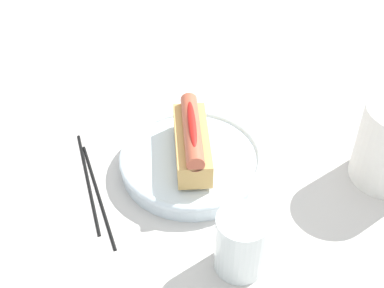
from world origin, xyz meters
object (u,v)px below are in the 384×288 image
object	(u,v)px
serving_bowl	(192,160)
water_glass	(241,244)
chopstick_near	(98,193)
chopstick_far	(88,181)
hotdog_front	(192,140)

from	to	relation	value
serving_bowl	water_glass	bearing A→B (deg)	5.16
chopstick_near	chopstick_far	world-z (taller)	same
chopstick_near	chopstick_far	xyz separation A→B (m)	(-0.03, -0.01, 0.00)
chopstick_far	water_glass	bearing A→B (deg)	39.30
hotdog_front	chopstick_far	bearing A→B (deg)	-93.54
chopstick_near	serving_bowl	bearing A→B (deg)	91.92
hotdog_front	chopstick_far	xyz separation A→B (m)	(-0.01, -0.16, -0.06)
serving_bowl	chopstick_far	size ratio (longest dim) A/B	1.02
serving_bowl	chopstick_far	bearing A→B (deg)	-93.54
water_glass	chopstick_far	size ratio (longest dim) A/B	0.41
serving_bowl	chopstick_far	xyz separation A→B (m)	(-0.01, -0.16, -0.01)
hotdog_front	chopstick_near	xyz separation A→B (m)	(0.02, -0.15, -0.06)
serving_bowl	water_glass	size ratio (longest dim) A/B	2.50
hotdog_front	water_glass	bearing A→B (deg)	5.16
water_glass	hotdog_front	bearing A→B (deg)	-174.84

